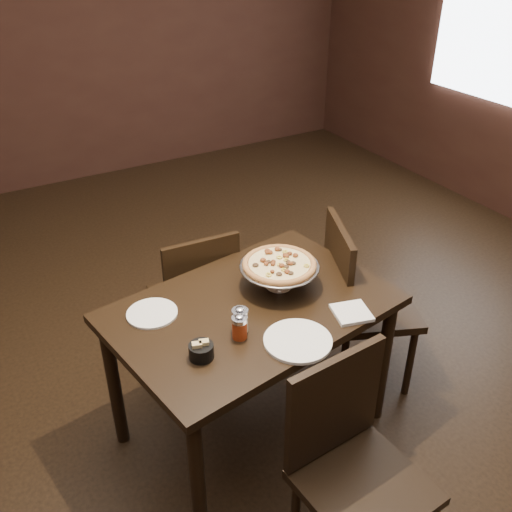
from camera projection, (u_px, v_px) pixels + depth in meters
room at (255, 155)px, 2.19m from camera, size 6.04×7.04×2.84m
dining_table at (252, 323)px, 2.51m from camera, size 1.30×0.97×0.75m
pizza_stand at (279, 265)px, 2.52m from camera, size 0.36×0.36×0.15m
parmesan_shaker at (240, 320)px, 2.28m from camera, size 0.07×0.07×0.12m
pepper_flake_shaker at (240, 327)px, 2.25m from camera, size 0.06×0.06×0.11m
packet_caddy at (201, 351)px, 2.16m from camera, size 0.10×0.10×0.07m
napkin_stack at (352, 313)px, 2.40m from camera, size 0.18×0.18×0.02m
plate_left at (152, 313)px, 2.40m from camera, size 0.22×0.22×0.01m
plate_near at (298, 341)px, 2.25m from camera, size 0.27×0.27×0.01m
serving_spatula at (295, 266)px, 2.51m from camera, size 0.14×0.14×0.02m
chair_far at (196, 295)px, 3.01m from camera, size 0.42×0.42×0.85m
chair_near at (352, 462)px, 2.06m from camera, size 0.45×0.45×0.90m
chair_side at (358, 299)px, 2.90m from camera, size 0.57×0.57×0.94m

